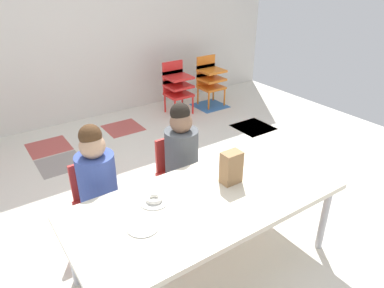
% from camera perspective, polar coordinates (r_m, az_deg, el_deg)
% --- Properties ---
extents(ground_plane, '(6.30, 4.82, 0.02)m').
position_cam_1_polar(ground_plane, '(2.92, -4.26, -11.91)').
color(ground_plane, silver).
extents(back_wall, '(6.30, 0.10, 2.58)m').
position_cam_1_polar(back_wall, '(4.55, -21.38, 18.69)').
color(back_wall, beige).
rests_on(back_wall, ground_plane).
extents(craft_table, '(1.70, 0.78, 0.54)m').
position_cam_1_polar(craft_table, '(2.21, 2.36, -9.67)').
color(craft_table, beige).
rests_on(craft_table, ground_plane).
extents(seated_child_near_camera, '(0.32, 0.31, 0.92)m').
position_cam_1_polar(seated_child_near_camera, '(2.47, -15.22, -4.88)').
color(seated_child_near_camera, red).
rests_on(seated_child_near_camera, ground_plane).
extents(seated_child_middle_seat, '(0.33, 0.33, 0.92)m').
position_cam_1_polar(seated_child_middle_seat, '(2.72, -1.81, -0.72)').
color(seated_child_middle_seat, red).
rests_on(seated_child_middle_seat, ground_plane).
extents(kid_chair_red_stack, '(0.32, 0.30, 0.68)m').
position_cam_1_polar(kid_chair_red_stack, '(4.75, -2.47, 9.64)').
color(kid_chair_red_stack, red).
rests_on(kid_chair_red_stack, ground_plane).
extents(kid_chair_orange_stack, '(0.32, 0.30, 0.68)m').
position_cam_1_polar(kid_chair_orange_stack, '(5.05, 2.89, 10.69)').
color(kid_chair_orange_stack, orange).
rests_on(kid_chair_orange_stack, ground_plane).
extents(paper_bag_brown, '(0.13, 0.09, 0.22)m').
position_cam_1_polar(paper_bag_brown, '(2.29, 6.35, -3.79)').
color(paper_bag_brown, '#9E754C').
rests_on(paper_bag_brown, craft_table).
extents(paper_plate_near_edge, '(0.18, 0.18, 0.01)m').
position_cam_1_polar(paper_plate_near_edge, '(2.17, -6.12, -9.14)').
color(paper_plate_near_edge, white).
rests_on(paper_plate_near_edge, craft_table).
extents(paper_plate_center_table, '(0.18, 0.18, 0.01)m').
position_cam_1_polar(paper_plate_center_table, '(1.99, -7.91, -13.06)').
color(paper_plate_center_table, white).
rests_on(paper_plate_center_table, craft_table).
extents(donut_powdered_on_plate, '(0.11, 0.11, 0.03)m').
position_cam_1_polar(donut_powdered_on_plate, '(2.16, -6.14, -8.76)').
color(donut_powdered_on_plate, white).
rests_on(donut_powdered_on_plate, craft_table).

